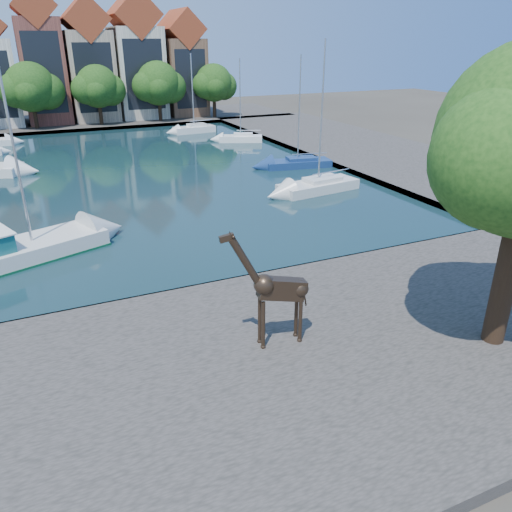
{
  "coord_description": "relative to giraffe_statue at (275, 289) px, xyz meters",
  "views": [
    {
      "loc": [
        -7.22,
        -19.92,
        10.89
      ],
      "look_at": [
        0.87,
        -2.0,
        2.33
      ],
      "focal_mm": 35.0,
      "sensor_mm": 36.0,
      "label": 1
    }
  ],
  "objects": [
    {
      "name": "townhouse_east_end",
      "position": [
        15.09,
        61.8,
        4.37
      ],
      "size": [
        5.44,
        9.18,
        14.43
      ],
      "color": "brown",
      "rests_on": "far_quay"
    },
    {
      "name": "sailboat_right_c",
      "position": [
        15.09,
        39.4,
        -2.11
      ],
      "size": [
        5.17,
        3.52,
        8.96
      ],
      "color": "white",
      "rests_on": "water_basin"
    },
    {
      "name": "far_quay",
      "position": [
        0.09,
        61.81,
        -2.49
      ],
      "size": [
        60.0,
        16.0,
        0.5
      ],
      "primitive_type": "cube",
      "color": "#4C4641",
      "rests_on": "ground"
    },
    {
      "name": "motorsailer",
      "position": [
        -9.26,
        12.93,
        -1.92
      ],
      "size": [
        10.18,
        6.17,
        9.71
      ],
      "color": "silver",
      "rests_on": "water_basin"
    },
    {
      "name": "far_tree_mid_west",
      "position": [
        -5.8,
        56.31,
        2.56
      ],
      "size": [
        7.8,
        6.0,
        8.0
      ],
      "color": "#332114",
      "rests_on": "far_quay"
    },
    {
      "name": "sailboat_right_a",
      "position": [
        12.68,
        18.08,
        -2.08
      ],
      "size": [
        6.75,
        3.13,
        10.9
      ],
      "color": "silver",
      "rests_on": "water_basin"
    },
    {
      "name": "townhouse_east_mid",
      "position": [
        8.59,
        61.8,
        5.37
      ],
      "size": [
        6.43,
        9.18,
        16.65
      ],
      "color": "beige",
      "rests_on": "far_quay"
    },
    {
      "name": "right_quay",
      "position": [
        25.09,
        29.81,
        -2.49
      ],
      "size": [
        14.0,
        52.0,
        0.5
      ],
      "primitive_type": "cube",
      "color": "#4C4641",
      "rests_on": "ground"
    },
    {
      "name": "far_tree_east",
      "position": [
        10.2,
        56.31,
        2.5
      ],
      "size": [
        7.54,
        5.8,
        7.84
      ],
      "color": "#332114",
      "rests_on": "far_quay"
    },
    {
      "name": "giraffe_statue",
      "position": [
        0.0,
        0.0,
        0.0
      ],
      "size": [
        3.19,
        0.7,
        4.55
      ],
      "color": "#312418",
      "rests_on": "near_quay"
    },
    {
      "name": "far_tree_mid_east",
      "position": [
        2.19,
        56.31,
        2.39
      ],
      "size": [
        7.02,
        5.4,
        7.52
      ],
      "color": "#332114",
      "rests_on": "far_quay"
    },
    {
      "name": "near_quay",
      "position": [
        0.09,
        -1.19,
        -2.49
      ],
      "size": [
        50.0,
        14.0,
        0.5
      ],
      "primitive_type": "cube",
      "color": "#4C4641",
      "rests_on": "ground"
    },
    {
      "name": "townhouse_center",
      "position": [
        -3.91,
        61.8,
        5.63
      ],
      "size": [
        5.44,
        9.18,
        16.93
      ],
      "color": "brown",
      "rests_on": "far_quay"
    },
    {
      "name": "sailboat_right_d",
      "position": [
        12.09,
        47.37,
        -2.05
      ],
      "size": [
        5.32,
        2.27,
        9.31
      ],
      "color": "silver",
      "rests_on": "water_basin"
    },
    {
      "name": "sailboat_right_b",
      "position": [
        15.09,
        25.8,
        -2.17
      ],
      "size": [
        6.33,
        3.13,
        9.67
      ],
      "color": "navy",
      "rests_on": "water_basin"
    },
    {
      "name": "townhouse_east_inner",
      "position": [
        2.09,
        61.8,
        5.0
      ],
      "size": [
        5.94,
        9.18,
        15.79
      ],
      "color": "tan",
      "rests_on": "far_quay"
    },
    {
      "name": "water_basin",
      "position": [
        0.09,
        29.81,
        -2.7
      ],
      "size": [
        38.0,
        50.0,
        0.08
      ],
      "primitive_type": "cube",
      "color": "black",
      "rests_on": "ground"
    },
    {
      "name": "far_tree_far_east",
      "position": [
        18.19,
        56.31,
        2.34
      ],
      "size": [
        6.76,
        5.2,
        7.36
      ],
      "color": "#332114",
      "rests_on": "far_quay"
    },
    {
      "name": "ground",
      "position": [
        0.09,
        5.81,
        -2.74
      ],
      "size": [
        160.0,
        160.0,
        0.0
      ],
      "primitive_type": "plane",
      "color": "#38332B",
      "rests_on": "ground"
    }
  ]
}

